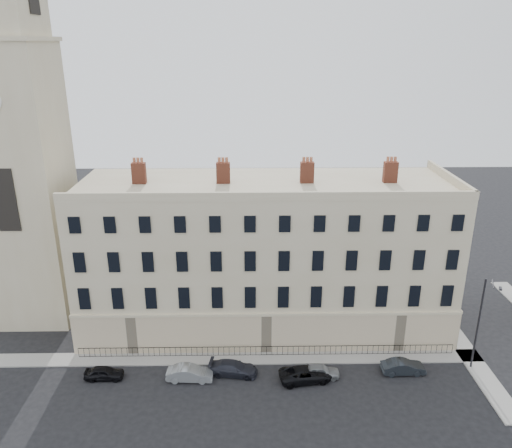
# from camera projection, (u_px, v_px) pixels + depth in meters

# --- Properties ---
(ground) EXTENTS (160.00, 160.00, 0.00)m
(ground) POSITION_uv_depth(u_px,v_px,m) (340.00, 393.00, 41.81)
(ground) COLOR black
(ground) RESTS_ON ground
(terrace) EXTENTS (36.22, 12.22, 17.00)m
(terrace) POSITION_uv_depth(u_px,v_px,m) (265.00, 255.00, 50.38)
(terrace) COLOR #C2B390
(terrace) RESTS_ON ground
(church_tower) EXTENTS (8.00, 8.13, 44.00)m
(church_tower) POSITION_uv_depth(u_px,v_px,m) (16.00, 142.00, 48.08)
(church_tower) COLOR #C2B390
(church_tower) RESTS_ON ground
(pavement_terrace) EXTENTS (48.00, 2.00, 0.12)m
(pavement_terrace) POSITION_uv_depth(u_px,v_px,m) (224.00, 358.00, 46.33)
(pavement_terrace) COLOR gray
(pavement_terrace) RESTS_ON ground
(pavement_east_return) EXTENTS (2.00, 24.00, 0.12)m
(pavement_east_return) POSITION_uv_depth(u_px,v_px,m) (456.00, 338.00, 49.51)
(pavement_east_return) COLOR gray
(pavement_east_return) RESTS_ON ground
(railings) EXTENTS (35.00, 0.04, 0.96)m
(railings) POSITION_uv_depth(u_px,v_px,m) (267.00, 351.00, 46.60)
(railings) COLOR black
(railings) RESTS_ON ground
(car_a) EXTENTS (3.39, 1.39, 1.15)m
(car_a) POSITION_uv_depth(u_px,v_px,m) (104.00, 373.00, 43.45)
(car_a) COLOR black
(car_a) RESTS_ON ground
(car_b) EXTENTS (4.07, 1.55, 1.32)m
(car_b) POSITION_uv_depth(u_px,v_px,m) (190.00, 373.00, 43.26)
(car_b) COLOR gray
(car_b) RESTS_ON ground
(car_c) EXTENTS (4.49, 2.34, 1.24)m
(car_c) POSITION_uv_depth(u_px,v_px,m) (233.00, 368.00, 44.00)
(car_c) COLOR #22242D
(car_c) RESTS_ON ground
(car_d) EXTENTS (4.86, 2.80, 1.28)m
(car_d) POSITION_uv_depth(u_px,v_px,m) (306.00, 374.00, 43.21)
(car_d) COLOR black
(car_d) RESTS_ON ground
(car_e) EXTENTS (3.44, 1.55, 1.15)m
(car_e) POSITION_uv_depth(u_px,v_px,m) (320.00, 371.00, 43.70)
(car_e) COLOR gray
(car_e) RESTS_ON ground
(car_f) EXTENTS (3.89, 1.47, 1.27)m
(car_f) POSITION_uv_depth(u_px,v_px,m) (403.00, 367.00, 44.15)
(car_f) COLOR black
(car_f) RESTS_ON ground
(streetlamp) EXTENTS (0.83, 1.84, 8.91)m
(streetlamp) POSITION_uv_depth(u_px,v_px,m) (480.00, 320.00, 43.32)
(streetlamp) COLOR #2A2A2F
(streetlamp) RESTS_ON ground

